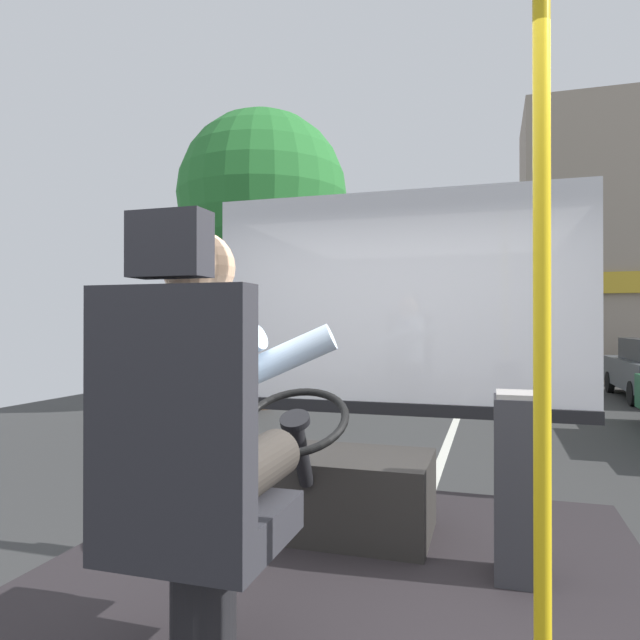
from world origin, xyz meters
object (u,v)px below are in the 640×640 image
at_px(driver_seat, 189,485).
at_px(handrail_pole, 542,315).
at_px(steering_console, 323,489).
at_px(bus_driver, 208,406).
at_px(fare_box, 520,485).

xyz_separation_m(driver_seat, handrail_pole, (0.96, 0.08, 0.49)).
xyz_separation_m(driver_seat, steering_console, (-0.00, 1.34, -0.39)).
distance_m(driver_seat, bus_driver, 0.24).
bearing_deg(steering_console, fare_box, -16.15).
height_order(driver_seat, fare_box, driver_seat).
bearing_deg(steering_console, bus_driver, -90.00).
relative_size(driver_seat, fare_box, 1.76).
distance_m(driver_seat, handrail_pole, 1.08).
xyz_separation_m(steering_console, handrail_pole, (0.96, -1.26, 0.88)).
bearing_deg(driver_seat, bus_driver, 90.00).
height_order(bus_driver, steering_console, bus_driver).
bearing_deg(bus_driver, driver_seat, -90.00).
relative_size(bus_driver, fare_box, 1.06).
bearing_deg(handrail_pole, steering_console, 127.37).
bearing_deg(bus_driver, fare_box, 45.12).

